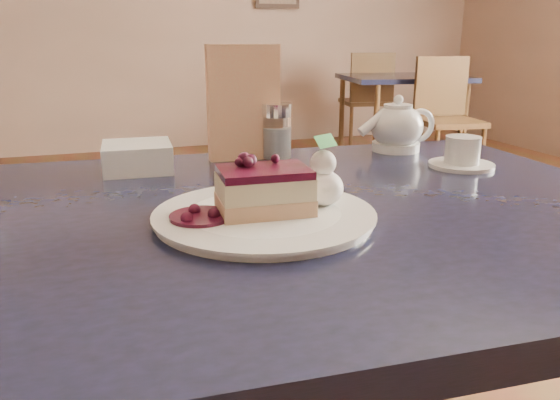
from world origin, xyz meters
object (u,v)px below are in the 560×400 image
object	(u,v)px
dessert_plate	(264,216)
cheesecake_slice	(264,191)
tea_set	(408,133)
bg_table_far_right	(399,154)
main_table	(257,260)

from	to	relation	value
dessert_plate	cheesecake_slice	bearing A→B (deg)	-90.00
dessert_plate	tea_set	bearing A→B (deg)	37.50
dessert_plate	bg_table_far_right	xyz separation A→B (m)	(2.29, 3.42, -0.75)
main_table	bg_table_far_right	xyz separation A→B (m)	(2.29, 3.37, -0.66)
dessert_plate	bg_table_far_right	world-z (taller)	dessert_plate
dessert_plate	tea_set	world-z (taller)	tea_set
main_table	dessert_plate	distance (m)	0.11
cheesecake_slice	main_table	bearing A→B (deg)	90.00
main_table	cheesecake_slice	xyz separation A→B (m)	(-0.00, -0.05, 0.13)
dessert_plate	bg_table_far_right	bearing A→B (deg)	56.21
tea_set	bg_table_far_right	size ratio (longest dim) A/B	0.17
main_table	cheesecake_slice	world-z (taller)	cheesecake_slice
dessert_plate	tea_set	xyz separation A→B (m)	(0.44, 0.34, 0.04)
main_table	bg_table_far_right	size ratio (longest dim) A/B	0.74
tea_set	bg_table_far_right	distance (m)	3.68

